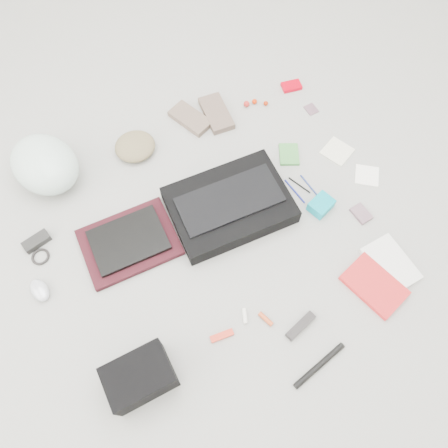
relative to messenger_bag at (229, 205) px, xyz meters
name	(u,v)px	position (x,y,z in m)	size (l,w,h in m)	color
ground_plane	(224,229)	(-0.06, -0.08, -0.04)	(4.00, 4.00, 0.00)	gray
messenger_bag	(229,205)	(0.00, 0.00, 0.00)	(0.50, 0.36, 0.08)	black
bag_flap	(230,200)	(0.00, 0.00, 0.05)	(0.43, 0.20, 0.01)	black
laptop_sleeve	(129,242)	(-0.45, 0.03, -0.03)	(0.38, 0.29, 0.03)	black
laptop	(128,240)	(-0.45, 0.03, 0.00)	(0.30, 0.22, 0.02)	black
bike_helmet	(45,164)	(-0.66, 0.49, 0.06)	(0.26, 0.33, 0.20)	silver
beanie	(135,146)	(-0.27, 0.47, -0.01)	(0.19, 0.18, 0.07)	#796A4A
mitten_left	(190,119)	(0.03, 0.52, -0.03)	(0.10, 0.21, 0.03)	#6F5B4E
mitten_right	(216,113)	(0.16, 0.50, -0.03)	(0.11, 0.22, 0.03)	brown
power_brick	(37,241)	(-0.80, 0.19, -0.03)	(0.11, 0.05, 0.03)	black
cable_coil	(40,257)	(-0.81, 0.12, -0.04)	(0.08, 0.08, 0.01)	black
mouse	(40,290)	(-0.84, -0.03, -0.02)	(0.06, 0.11, 0.04)	silver
camera_bag	(140,377)	(-0.58, -0.51, 0.03)	(0.23, 0.16, 0.15)	black
multitool	(222,336)	(-0.26, -0.48, -0.03)	(0.09, 0.03, 0.01)	red
toiletry_tube_white	(245,316)	(-0.14, -0.45, -0.03)	(0.02, 0.02, 0.06)	silver
toiletry_tube_orange	(266,319)	(-0.07, -0.50, -0.03)	(0.02, 0.02, 0.07)	#C34A22
u_lock	(301,326)	(0.03, -0.58, -0.03)	(0.13, 0.03, 0.03)	black
bike_pump	(319,365)	(0.03, -0.73, -0.03)	(0.02, 0.02, 0.24)	black
book_red	(374,285)	(0.38, -0.56, -0.03)	(0.16, 0.24, 0.02)	red
book_white	(390,264)	(0.49, -0.51, -0.03)	(0.15, 0.22, 0.02)	silver
notepad	(289,154)	(0.37, 0.15, -0.03)	(0.09, 0.12, 0.01)	#40873D
pen_blue	(295,191)	(0.30, -0.04, -0.04)	(0.01, 0.01, 0.14)	navy
pen_black	(299,185)	(0.34, -0.02, -0.04)	(0.01, 0.01, 0.12)	black
pen_navy	(309,185)	(0.38, -0.04, -0.04)	(0.01, 0.01, 0.13)	navy
accordion_wallet	(321,205)	(0.37, -0.16, -0.02)	(0.10, 0.08, 0.05)	#069BB2
card_deck	(361,214)	(0.51, -0.26, -0.03)	(0.06, 0.09, 0.02)	slate
napkin_top	(337,151)	(0.59, 0.07, -0.04)	(0.12, 0.12, 0.01)	silver
napkin_bottom	(367,175)	(0.64, -0.10, -0.04)	(0.10, 0.10, 0.01)	white
lollipop_a	(247,104)	(0.32, 0.49, -0.03)	(0.03, 0.03, 0.03)	#B4211D
lollipop_b	(255,102)	(0.36, 0.49, -0.03)	(0.03, 0.03, 0.03)	red
lollipop_c	(266,103)	(0.41, 0.46, -0.03)	(0.02, 0.02, 0.02)	#9F2205
altoids_tin	(291,86)	(0.58, 0.51, -0.03)	(0.10, 0.06, 0.02)	red
stamp_sheet	(311,109)	(0.60, 0.34, -0.04)	(0.05, 0.06, 0.00)	#735262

